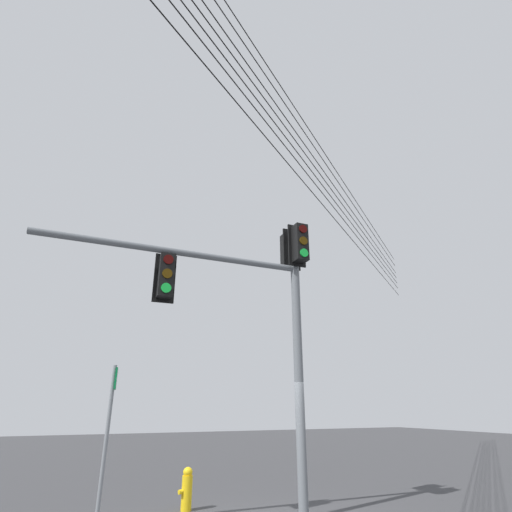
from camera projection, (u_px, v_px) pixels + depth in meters
signal_mast_assembly at (258, 293)px, 8.84m from camera, size 0.96×5.82×6.13m
route_sign_primary at (109, 427)px, 6.92m from camera, size 0.39×0.11×2.72m
fire_hydrant at (187, 489)px, 8.37m from camera, size 0.22×0.31×0.81m
overhead_wire_span at (308, 157)px, 11.95m from camera, size 18.20×23.42×3.09m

